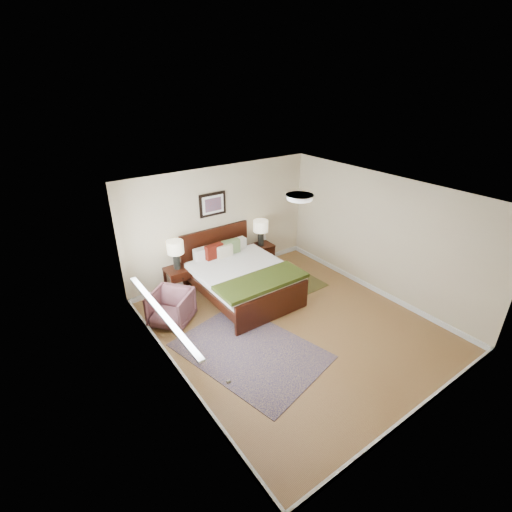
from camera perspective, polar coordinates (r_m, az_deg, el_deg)
name	(u,v)px	position (r m, az deg, el deg)	size (l,w,h in m)	color
floor	(293,326)	(7.00, 5.67, -10.64)	(5.00, 5.00, 0.00)	olive
back_wall	(221,223)	(8.19, -5.42, 5.09)	(4.50, 0.04, 2.50)	#C7B890
front_wall	(432,344)	(5.06, 25.49, -12.18)	(4.50, 0.04, 2.50)	#C7B890
left_wall	(173,310)	(5.30, -12.68, -8.08)	(0.04, 5.00, 2.50)	#C7B890
right_wall	(380,236)	(7.89, 18.60, 2.94)	(0.04, 5.00, 2.50)	#C7B890
ceiling	(300,195)	(5.86, 6.75, 9.34)	(4.50, 5.00, 0.02)	white
window	(156,280)	(5.82, -15.12, -3.62)	(0.11, 2.72, 1.32)	silver
door	(245,400)	(4.22, -1.78, -21.23)	(0.06, 1.00, 2.18)	silver
ceil_fixture	(300,197)	(5.87, 6.73, 9.02)	(0.44, 0.44, 0.08)	white
bed	(241,273)	(7.57, -2.35, -2.62)	(1.79, 2.17, 1.17)	black
wall_art	(213,204)	(7.92, -6.67, 7.89)	(0.62, 0.05, 0.50)	black
nightstand_left	(178,274)	(7.83, -11.85, -2.74)	(0.49, 0.45, 0.59)	black
nightstand_right	(261,253)	(8.82, 0.77, 0.40)	(0.56, 0.42, 0.56)	black
lamp_left	(175,250)	(7.61, -12.29, 0.96)	(0.34, 0.34, 0.61)	black
lamp_right	(261,228)	(8.57, 0.74, 4.29)	(0.34, 0.34, 0.61)	black
armchair	(171,308)	(7.04, -12.93, -7.76)	(0.70, 0.72, 0.65)	brown
rug_persian	(250,351)	(6.42, -0.88, -14.36)	(1.68, 2.38, 0.01)	#0C0C3D
rug_navy	(298,280)	(8.44, 6.52, -3.67)	(0.77, 1.15, 0.01)	black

